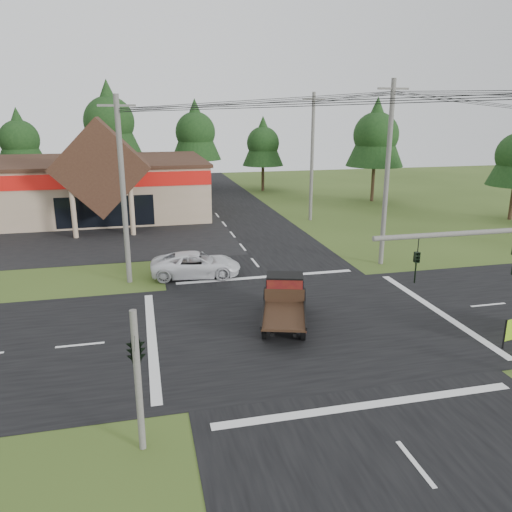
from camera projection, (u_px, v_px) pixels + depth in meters
name	position (u px, v px, depth m)	size (l,w,h in m)	color
ground	(303.00, 324.00, 23.46)	(120.00, 120.00, 0.00)	#384D1B
road_ns	(303.00, 323.00, 23.46)	(12.00, 120.00, 0.02)	black
road_ew	(303.00, 323.00, 23.46)	(120.00, 12.00, 0.02)	black
parking_apron	(50.00, 242.00, 38.14)	(28.00, 14.00, 0.02)	black
cvs_building	(45.00, 187.00, 46.87)	(30.40, 18.20, 9.19)	tan
traffic_signal_corner	(135.00, 337.00, 13.98)	(0.53, 2.48, 4.40)	#595651
utility_pole_nw	(123.00, 190.00, 27.67)	(2.00, 0.30, 10.50)	#595651
utility_pole_ne	(387.00, 173.00, 31.05)	(2.00, 0.30, 11.50)	#595651
utility_pole_n	(312.00, 157.00, 44.17)	(2.00, 0.30, 11.20)	#595651
tree_row_b	(19.00, 138.00, 56.44)	(5.60, 5.60, 10.10)	#332316
tree_row_c	(109.00, 119.00, 57.14)	(7.28, 7.28, 13.13)	#332316
tree_row_d	(195.00, 130.00, 60.65)	(6.16, 6.16, 11.11)	#332316
tree_row_e	(263.00, 142.00, 60.92)	(5.04, 5.04, 9.09)	#332316
tree_side_ne	(376.00, 133.00, 53.39)	(6.16, 6.16, 11.11)	#332316
antique_flatbed_truck	(284.00, 303.00, 23.03)	(1.97, 5.16, 2.16)	#510B13
white_pickup	(196.00, 264.00, 29.98)	(2.46, 5.33, 1.48)	white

